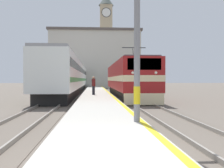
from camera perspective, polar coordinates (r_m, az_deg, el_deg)
The scene contains 10 objects.
ground_plane at distance 35.95m, azimuth -3.52°, elevation -1.94°, with size 200.00×200.00×0.00m, color #60564C.
platform at distance 30.94m, azimuth -3.44°, elevation -2.04°, with size 2.95×140.00×0.41m.
rail_track_near at distance 31.14m, azimuth 2.32°, elevation -2.34°, with size 2.84×140.00×0.16m.
rail_track_far at distance 31.10m, azimuth -9.56°, elevation -2.36°, with size 2.83×140.00×0.16m.
locomotive_train at distance 27.07m, azimuth 3.27°, elevation 1.02°, with size 2.92×18.80×4.59m.
passenger_train at distance 38.61m, azimuth -8.48°, elevation 1.56°, with size 2.92×43.14×4.16m.
catenary_mast at distance 9.21m, azimuth 6.20°, elevation 14.50°, with size 2.27×0.23×7.06m.
person_on_platform at distance 24.69m, azimuth -4.04°, elevation -0.23°, with size 0.34×0.34×1.72m.
clock_tower at distance 71.83m, azimuth -1.31°, elevation 9.97°, with size 4.03×4.03×24.70m.
station_building at distance 58.96m, azimuth -3.72°, elevation 5.34°, with size 19.80×9.67×12.57m.
Camera 1 is at (-0.31, -5.90, 1.84)m, focal length 42.00 mm.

